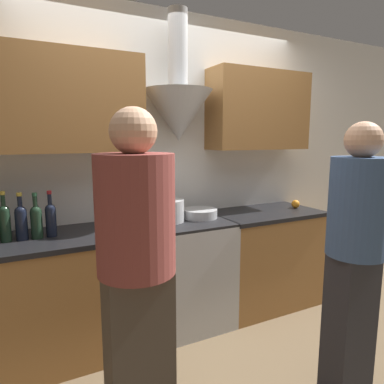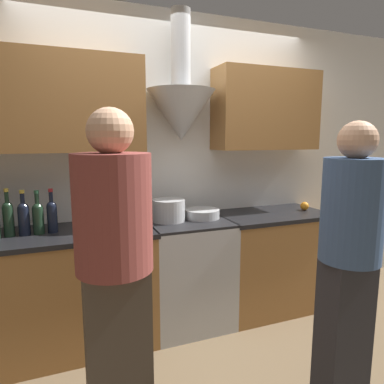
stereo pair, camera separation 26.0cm
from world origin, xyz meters
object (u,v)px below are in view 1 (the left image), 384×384
(wine_bottle_6, at_px, (5,221))
(person_foreground_right, at_px, (355,250))
(wine_bottle_8, at_px, (36,220))
(stock_pot, at_px, (168,211))
(mixing_bowl, at_px, (200,213))
(stove_range, at_px, (186,272))
(wine_bottle_9, at_px, (51,218))
(wine_bottle_7, at_px, (21,221))
(person_foreground_left, at_px, (137,273))
(orange_fruit, at_px, (295,204))

(wine_bottle_6, relative_size, person_foreground_right, 0.20)
(wine_bottle_8, height_order, stock_pot, wine_bottle_8)
(wine_bottle_8, relative_size, stock_pot, 1.17)
(mixing_bowl, bearing_deg, stock_pot, 179.78)
(stock_pot, bearing_deg, wine_bottle_6, -178.64)
(stove_range, distance_m, wine_bottle_9, 1.17)
(mixing_bowl, xyz_separation_m, person_foreground_right, (0.37, -1.21, -0.01))
(wine_bottle_6, distance_m, wine_bottle_7, 0.09)
(wine_bottle_6, bearing_deg, stock_pot, 1.36)
(wine_bottle_9, xyz_separation_m, person_foreground_left, (0.29, -0.99, -0.09))
(mixing_bowl, bearing_deg, person_foreground_right, -72.91)
(wine_bottle_8, height_order, orange_fruit, wine_bottle_8)
(stove_range, bearing_deg, person_foreground_left, -126.82)
(wine_bottle_6, bearing_deg, orange_fruit, -0.74)
(person_foreground_left, bearing_deg, orange_fruit, 26.90)
(stove_range, xyz_separation_m, wine_bottle_7, (-1.20, 0.01, 0.57))
(stove_range, bearing_deg, person_foreground_right, -66.08)
(wine_bottle_6, xyz_separation_m, orange_fruit, (2.45, -0.03, -0.10))
(wine_bottle_8, bearing_deg, orange_fruit, -0.66)
(stock_pot, height_order, orange_fruit, stock_pot)
(wine_bottle_8, bearing_deg, stove_range, -0.37)
(wine_bottle_8, distance_m, stock_pot, 0.96)
(wine_bottle_9, height_order, orange_fruit, wine_bottle_9)
(stock_pot, height_order, person_foreground_right, person_foreground_right)
(mixing_bowl, distance_m, person_foreground_right, 1.26)
(wine_bottle_7, bearing_deg, stove_range, -0.57)
(orange_fruit, height_order, person_foreground_left, person_foreground_left)
(wine_bottle_6, bearing_deg, wine_bottle_9, 0.07)
(wine_bottle_8, distance_m, orange_fruit, 2.27)
(wine_bottle_7, xyz_separation_m, orange_fruit, (2.36, -0.03, -0.09))
(orange_fruit, bearing_deg, wine_bottle_7, 179.25)
(wine_bottle_6, height_order, person_foreground_right, person_foreground_right)
(wine_bottle_6, distance_m, wine_bottle_9, 0.28)
(person_foreground_right, bearing_deg, stock_pot, 118.84)
(wine_bottle_8, relative_size, person_foreground_left, 0.18)
(wine_bottle_8, xyz_separation_m, stock_pot, (0.96, 0.03, -0.04))
(orange_fruit, bearing_deg, person_foreground_left, -153.10)
(person_foreground_left, bearing_deg, wine_bottle_8, 110.97)
(wine_bottle_9, xyz_separation_m, orange_fruit, (2.18, -0.03, -0.09))
(wine_bottle_8, height_order, person_foreground_right, person_foreground_right)
(wine_bottle_9, height_order, mixing_bowl, wine_bottle_9)
(wine_bottle_7, distance_m, person_foreground_right, 2.09)
(stock_pot, height_order, mixing_bowl, stock_pot)
(wine_bottle_9, bearing_deg, stove_range, -0.75)
(wine_bottle_7, relative_size, person_foreground_right, 0.19)
(wine_bottle_8, xyz_separation_m, mixing_bowl, (1.26, 0.03, -0.09))
(wine_bottle_8, relative_size, mixing_bowl, 1.06)
(stove_range, bearing_deg, wine_bottle_8, 179.63)
(wine_bottle_9, bearing_deg, wine_bottle_8, -176.02)
(wine_bottle_6, height_order, wine_bottle_7, wine_bottle_6)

